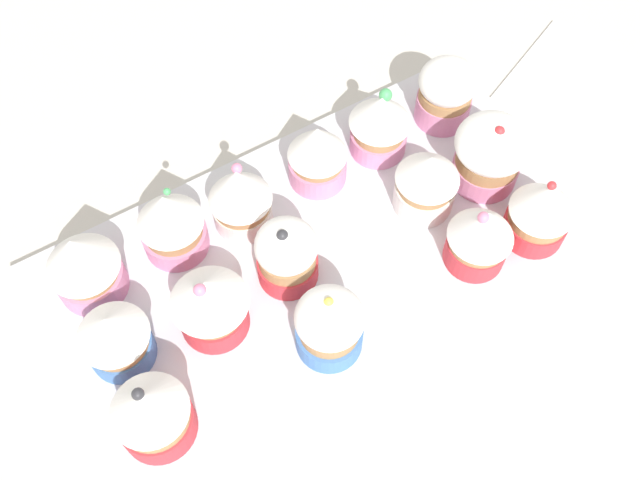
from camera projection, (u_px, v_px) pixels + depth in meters
ground_plane at (320, 271)px, 68.04cm from camera, size 180.00×180.00×3.00cm
baking_tray at (320, 260)px, 66.23cm from camera, size 47.82×26.29×1.20cm
cupcake_0 at (446, 92)px, 70.54cm from camera, size 5.48×5.48×6.98cm
cupcake_1 at (380, 123)px, 68.49cm from camera, size 5.73×5.73×7.53cm
cupcake_2 at (317, 154)px, 66.90cm from camera, size 5.40×5.40×7.10cm
cupcake_3 at (240, 196)px, 64.29cm from camera, size 5.55×5.55×7.76cm
cupcake_4 at (170, 222)px, 63.03cm from camera, size 5.71×5.71×7.80cm
cupcake_5 at (83, 264)px, 60.86cm from camera, size 6.14×6.14×7.70cm
cupcake_6 at (490, 153)px, 66.70cm from camera, size 6.77×6.77×7.53cm
cupcake_7 at (429, 183)px, 65.30cm from camera, size 5.67×5.67×7.00cm
cupcake_8 at (290, 259)px, 61.66cm from camera, size 5.25×5.25×7.28cm
cupcake_9 at (210, 302)px, 59.19cm from camera, size 6.39×6.39×7.74cm
cupcake_10 at (114, 337)px, 58.18cm from camera, size 5.75×5.75×6.75cm
cupcake_11 at (542, 210)px, 63.70cm from camera, size 5.65×5.65×7.68cm
cupcake_12 at (481, 235)px, 62.47cm from camera, size 5.63×5.63×7.59cm
cupcake_13 at (329, 326)px, 58.71cm from camera, size 5.53×5.53×7.13cm
cupcake_14 at (151, 412)px, 54.80cm from camera, size 5.94×5.94×7.97cm
napkin at (573, 84)px, 76.88cm from camera, size 17.43×16.19×0.60cm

